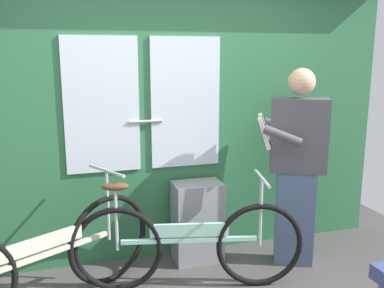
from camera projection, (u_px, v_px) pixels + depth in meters
train_door_wall at (166, 116)px, 3.63m from camera, size 4.04×0.28×2.39m
bicycle_near_door at (188, 244)px, 3.21m from camera, size 1.72×0.54×0.88m
bicycle_leaning_behind at (43, 260)px, 2.92m from camera, size 1.59×0.91×0.92m
passenger_reading_newspaper at (296, 164)px, 3.53m from camera, size 0.62×0.57×1.66m
trash_bin_by_wall at (197, 222)px, 3.68m from camera, size 0.41×0.28×0.70m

